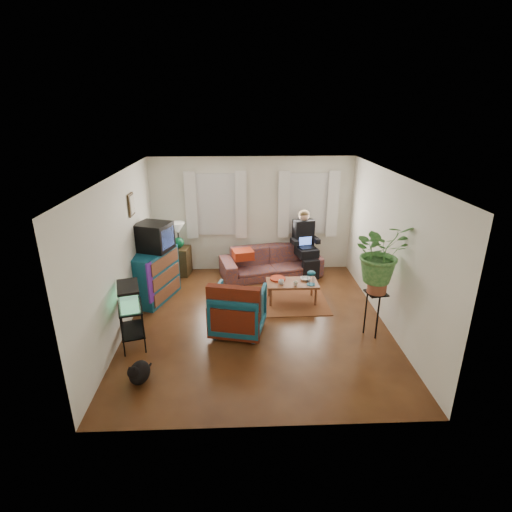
{
  "coord_description": "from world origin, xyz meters",
  "views": [
    {
      "loc": [
        -0.27,
        -6.25,
        3.61
      ],
      "look_at": [
        0.0,
        0.4,
        1.1
      ],
      "focal_mm": 28.0,
      "sensor_mm": 36.0,
      "label": 1
    }
  ],
  "objects_px": {
    "side_table": "(180,261)",
    "aquarium_stand": "(132,326)",
    "armchair": "(238,308)",
    "sofa": "(271,258)",
    "dresser": "(153,275)",
    "plant_stand": "(374,314)",
    "coffee_table": "(292,292)"
  },
  "relations": [
    {
      "from": "aquarium_stand",
      "to": "coffee_table",
      "type": "relative_size",
      "value": 0.71
    },
    {
      "from": "sofa",
      "to": "dresser",
      "type": "relative_size",
      "value": 1.99
    },
    {
      "from": "aquarium_stand",
      "to": "coffee_table",
      "type": "distance_m",
      "value": 3.08
    },
    {
      "from": "armchair",
      "to": "plant_stand",
      "type": "distance_m",
      "value": 2.25
    },
    {
      "from": "sofa",
      "to": "armchair",
      "type": "height_order",
      "value": "sofa"
    },
    {
      "from": "sofa",
      "to": "coffee_table",
      "type": "relative_size",
      "value": 2.24
    },
    {
      "from": "aquarium_stand",
      "to": "armchair",
      "type": "distance_m",
      "value": 1.72
    },
    {
      "from": "plant_stand",
      "to": "aquarium_stand",
      "type": "bearing_deg",
      "value": -177.54
    },
    {
      "from": "aquarium_stand",
      "to": "plant_stand",
      "type": "relative_size",
      "value": 0.89
    },
    {
      "from": "dresser",
      "to": "armchair",
      "type": "relative_size",
      "value": 1.29
    },
    {
      "from": "dresser",
      "to": "aquarium_stand",
      "type": "relative_size",
      "value": 1.59
    },
    {
      "from": "armchair",
      "to": "side_table",
      "type": "bearing_deg",
      "value": -49.22
    },
    {
      "from": "side_table",
      "to": "armchair",
      "type": "height_order",
      "value": "armchair"
    },
    {
      "from": "side_table",
      "to": "dresser",
      "type": "bearing_deg",
      "value": -105.46
    },
    {
      "from": "aquarium_stand",
      "to": "sofa",
      "type": "bearing_deg",
      "value": 32.03
    },
    {
      "from": "armchair",
      "to": "sofa",
      "type": "bearing_deg",
      "value": -94.21
    },
    {
      "from": "sofa",
      "to": "side_table",
      "type": "distance_m",
      "value": 2.06
    },
    {
      "from": "dresser",
      "to": "sofa",
      "type": "bearing_deg",
      "value": 43.46
    },
    {
      "from": "aquarium_stand",
      "to": "armchair",
      "type": "xyz_separation_m",
      "value": [
        1.68,
        0.38,
        0.08
      ]
    },
    {
      "from": "dresser",
      "to": "plant_stand",
      "type": "xyz_separation_m",
      "value": [
        3.9,
        -1.5,
        -0.11
      ]
    },
    {
      "from": "plant_stand",
      "to": "coffee_table",
      "type": "bearing_deg",
      "value": 133.24
    },
    {
      "from": "sofa",
      "to": "coffee_table",
      "type": "height_order",
      "value": "sofa"
    },
    {
      "from": "sofa",
      "to": "armchair",
      "type": "xyz_separation_m",
      "value": [
        -0.72,
        -2.34,
        -0.0
      ]
    },
    {
      "from": "coffee_table",
      "to": "plant_stand",
      "type": "distance_m",
      "value": 1.75
    },
    {
      "from": "armchair",
      "to": "plant_stand",
      "type": "xyz_separation_m",
      "value": [
        2.24,
        -0.21,
        -0.04
      ]
    },
    {
      "from": "dresser",
      "to": "armchair",
      "type": "distance_m",
      "value": 2.11
    },
    {
      "from": "side_table",
      "to": "dresser",
      "type": "relative_size",
      "value": 0.58
    },
    {
      "from": "aquarium_stand",
      "to": "coffee_table",
      "type": "bearing_deg",
      "value": 11.37
    },
    {
      "from": "side_table",
      "to": "armchair",
      "type": "bearing_deg",
      "value": -62.21
    },
    {
      "from": "side_table",
      "to": "aquarium_stand",
      "type": "bearing_deg",
      "value": -96.89
    },
    {
      "from": "plant_stand",
      "to": "side_table",
      "type": "bearing_deg",
      "value": 142.57
    },
    {
      "from": "aquarium_stand",
      "to": "plant_stand",
      "type": "xyz_separation_m",
      "value": [
        3.91,
        0.17,
        0.04
      ]
    }
  ]
}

